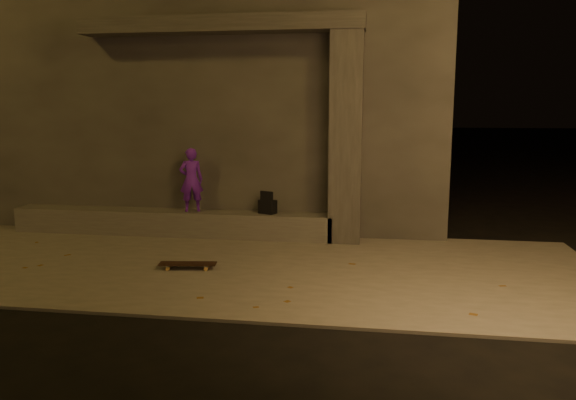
% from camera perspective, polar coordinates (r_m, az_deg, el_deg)
% --- Properties ---
extents(ground, '(120.00, 120.00, 0.00)m').
position_cam_1_polar(ground, '(6.81, -10.91, -11.25)').
color(ground, black).
rests_on(ground, ground).
extents(sidewalk, '(11.00, 4.40, 0.04)m').
position_cam_1_polar(sidewalk, '(8.61, -6.40, -6.55)').
color(sidewalk, '#666259').
rests_on(sidewalk, ground).
extents(building, '(9.00, 5.10, 5.22)m').
position_cam_1_polar(building, '(12.88, -5.63, 10.41)').
color(building, '#353330').
rests_on(building, ground).
extents(ledge, '(6.00, 0.55, 0.45)m').
position_cam_1_polar(ledge, '(10.63, -11.75, -2.25)').
color(ledge, '#524F4A').
rests_on(ledge, sidewalk).
extents(column, '(0.55, 0.55, 3.60)m').
position_cam_1_polar(column, '(9.76, 5.91, 6.21)').
color(column, '#353330').
rests_on(column, sidewalk).
extents(canopy, '(5.00, 0.70, 0.28)m').
position_cam_1_polar(canopy, '(10.24, -6.85, 17.22)').
color(canopy, '#353330').
rests_on(canopy, column).
extents(skateboarder, '(0.49, 0.40, 1.16)m').
position_cam_1_polar(skateboarder, '(10.36, -9.80, 2.04)').
color(skateboarder, '#611CB6').
rests_on(skateboarder, ledge).
extents(backpack, '(0.35, 0.29, 0.42)m').
position_cam_1_polar(backpack, '(10.07, -2.09, -0.57)').
color(backpack, black).
rests_on(backpack, ledge).
extents(skateboard, '(0.85, 0.32, 0.09)m').
position_cam_1_polar(skateboard, '(8.37, -10.15, -6.44)').
color(skateboard, black).
rests_on(skateboard, sidewalk).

